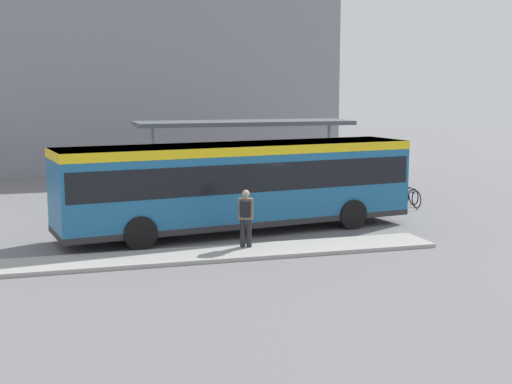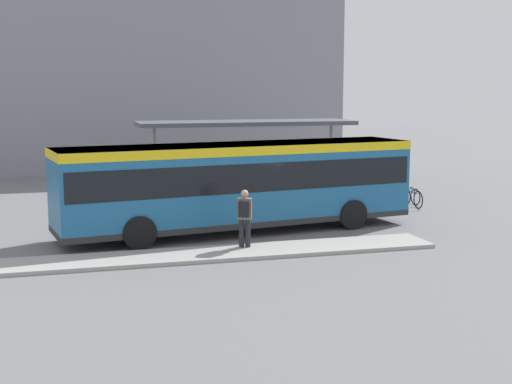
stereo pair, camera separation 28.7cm
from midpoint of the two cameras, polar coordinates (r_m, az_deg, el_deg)
ground_plane at (r=24.84m, az=-1.71°, el=-3.22°), size 120.00×120.00×0.00m
curb_island at (r=21.42m, az=-3.38°, el=-4.95°), size 13.58×1.80×0.12m
city_bus at (r=24.55m, az=-1.71°, el=0.91°), size 12.73×4.36×3.07m
pedestrian_waiting at (r=21.76m, az=-1.21°, el=-1.82°), size 0.51×0.55×1.78m
bicycle_blue at (r=30.75m, az=11.98°, el=-0.43°), size 0.48×1.77×0.76m
bicycle_white at (r=31.58m, az=11.74°, el=-0.22°), size 0.48×1.69×0.73m
bicycle_orange at (r=32.25m, az=10.96°, el=-0.05°), size 0.48×1.62×0.70m
station_shelter at (r=31.10m, az=-1.23°, el=5.43°), size 9.41×2.75×3.54m
potted_planter_near_shelter at (r=30.22m, az=4.15°, el=0.13°), size 0.75×0.75×1.26m
potted_planter_far_side at (r=28.47m, az=-6.32°, el=-0.51°), size 0.73×0.73×1.17m
station_building at (r=46.52m, az=-13.30°, el=9.34°), size 29.57×10.06×11.90m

